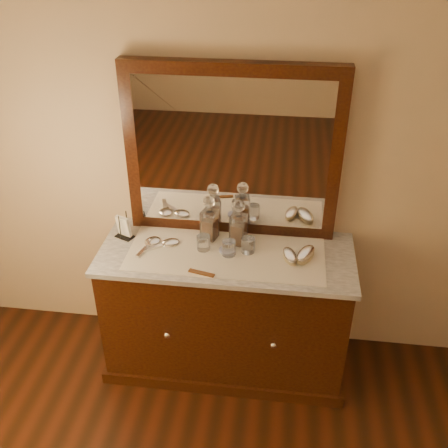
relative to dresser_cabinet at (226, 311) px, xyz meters
The scene contains 18 objects.
dresser_cabinet is the anchor object (origin of this frame).
dresser_plinth 0.37m from the dresser_cabinet, ahead, with size 1.46×0.59×0.08m, color black.
knob_left 0.42m from the dresser_cabinet, 136.47° to the right, with size 0.04×0.04×0.04m, color silver.
knob_right 0.42m from the dresser_cabinet, 43.53° to the right, with size 0.04×0.04×0.04m, color silver.
marble_top 0.42m from the dresser_cabinet, ahead, with size 1.44×0.59×0.03m, color silver.
mirror_frame 0.97m from the dresser_cabinet, 90.00° to the left, with size 1.20×0.08×1.00m, color black.
mirror_glass 0.96m from the dresser_cabinet, 90.00° to the left, with size 1.06×0.01×0.86m, color white.
lace_runner 0.44m from the dresser_cabinet, 90.00° to the right, with size 1.10×0.45×0.00m, color beige.
pin_dish 0.45m from the dresser_cabinet, 129.67° to the left, with size 0.07×0.07×0.01m, color white.
comb 0.51m from the dresser_cabinet, 115.88° to the right, with size 0.14×0.03×0.01m, color brown.
napkin_rack 0.80m from the dresser_cabinet, behind, with size 0.12×0.10×0.16m.
decanter_left 0.58m from the dresser_cabinet, 131.15° to the left, with size 0.11×0.11×0.28m.
decanter_right 0.56m from the dresser_cabinet, 59.81° to the left, with size 0.10×0.10×0.28m.
brush_near 0.59m from the dresser_cabinet, ahead, with size 0.11×0.17×0.04m.
brush_far 0.64m from the dresser_cabinet, ahead, with size 0.14×0.19×0.05m.
hand_mirror_outer 0.63m from the dresser_cabinet, behind, with size 0.12×0.23×0.02m.
hand_mirror_inner 0.57m from the dresser_cabinet, behind, with size 0.21×0.17×0.02m.
tumblers 0.49m from the dresser_cabinet, 44.87° to the left, with size 0.33×0.12×0.09m.
Camera 1 is at (0.29, -0.39, 2.51)m, focal length 41.12 mm.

